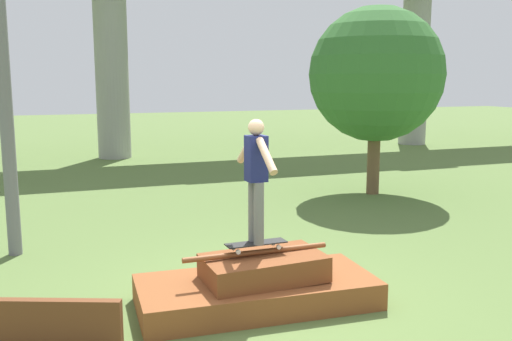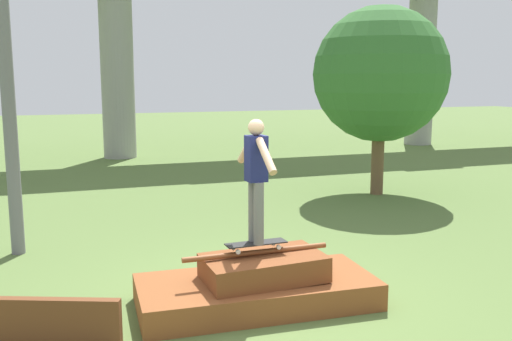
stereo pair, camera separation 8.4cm
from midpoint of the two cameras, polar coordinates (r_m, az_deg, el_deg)
ground_plane at (r=6.97m, az=0.43°, el=-13.27°), size 80.00×80.00×0.00m
scrap_pile at (r=6.88m, az=0.58°, el=-11.50°), size 2.86×1.40×0.68m
scrap_plank_loose at (r=6.28m, az=-19.11°, el=-14.06°), size 1.29×0.61×0.48m
skateboard at (r=6.73m, az=0.36°, el=-7.33°), size 0.73×0.22×0.09m
skater at (r=6.54m, az=0.37°, el=-0.29°), size 0.23×1.08×1.44m
utility_pole at (r=9.24m, az=-23.60°, el=11.33°), size 1.30×0.20×6.02m
tree_behind_right at (r=13.43m, az=12.52°, el=9.35°), size 3.08×3.08×4.31m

